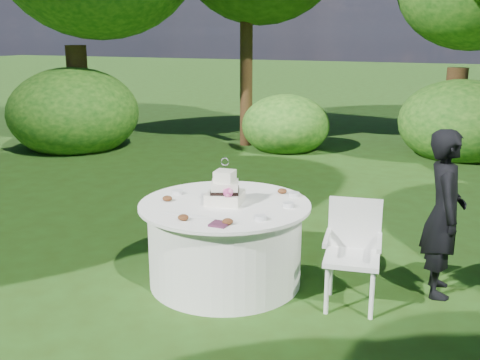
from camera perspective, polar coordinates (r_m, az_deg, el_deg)
name	(u,v)px	position (r m, az deg, el deg)	size (l,w,h in m)	color
ground	(225,281)	(5.36, -1.50, -10.22)	(80.00, 80.00, 0.00)	#243E10
napkins	(219,224)	(4.51, -2.11, -4.50)	(0.14, 0.14, 0.02)	#491F36
feather_plume	(188,215)	(4.75, -5.26, -3.59)	(0.48, 0.07, 0.01)	white
guest	(444,213)	(5.20, 20.01, -3.20)	(0.54, 0.36, 1.48)	black
table	(225,242)	(5.21, -1.53, -6.35)	(1.56, 1.56, 0.77)	white
cake	(225,191)	(5.05, -1.54, -1.12)	(0.36, 0.36, 0.43)	white
chair	(353,246)	(4.87, 11.41, -6.54)	(0.52, 0.51, 0.90)	white
votives	(254,202)	(5.05, 1.44, -2.22)	(1.20, 0.86, 0.04)	silver
petal_cups	(216,206)	(4.91, -2.42, -2.67)	(0.98, 1.15, 0.05)	#562D16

